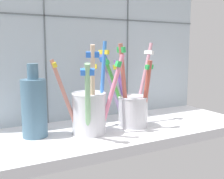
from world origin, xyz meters
The scene contains 5 objects.
counter_slab centered at (0.00, 0.00, 1.00)cm, with size 64.00×22.00×2.00cm, color silver.
tile_wall_back centered at (0.00, 12.00, 22.50)cm, with size 64.00×2.20×45.00cm.
toothbrush_cup_left centered at (-5.18, -0.85, 7.06)cm, with size 14.15×12.79×18.51cm.
toothbrush_cup_right centered at (5.07, -0.33, 6.73)cm, with size 12.83×10.96×18.36cm.
ceramic_vase centered at (-15.45, 2.20, 7.95)cm, with size 4.80×4.80×14.20cm.
Camera 1 is at (-26.20, -50.04, 18.89)cm, focal length 43.64 mm.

